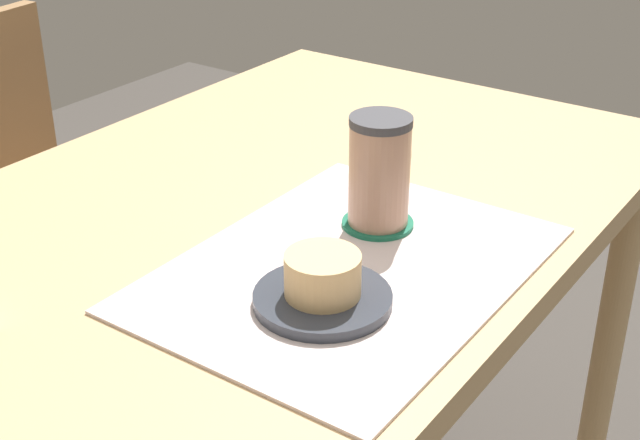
{
  "coord_description": "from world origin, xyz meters",
  "views": [
    {
      "loc": [
        -0.76,
        -0.64,
        1.25
      ],
      "look_at": [
        -0.05,
        -0.13,
        0.8
      ],
      "focal_mm": 50.0,
      "sensor_mm": 36.0,
      "label": 1
    }
  ],
  "objects_px": {
    "pastry_plate": "(323,299)",
    "dining_table": "(256,271)",
    "coffee_mug": "(380,170)",
    "pastry": "(323,275)",
    "wooden_chair": "(31,222)"
  },
  "relations": [
    {
      "from": "dining_table",
      "to": "coffee_mug",
      "type": "height_order",
      "value": "coffee_mug"
    },
    {
      "from": "wooden_chair",
      "to": "coffee_mug",
      "type": "height_order",
      "value": "coffee_mug"
    },
    {
      "from": "pastry",
      "to": "pastry_plate",
      "type": "bearing_deg",
      "value": 90.0
    },
    {
      "from": "dining_table",
      "to": "coffee_mug",
      "type": "xyz_separation_m",
      "value": [
        0.06,
        -0.15,
        0.16
      ]
    },
    {
      "from": "dining_table",
      "to": "pastry_plate",
      "type": "xyz_separation_m",
      "value": [
        -0.13,
        -0.19,
        0.1
      ]
    },
    {
      "from": "pastry_plate",
      "to": "pastry",
      "type": "relative_size",
      "value": 1.83
    },
    {
      "from": "pastry_plate",
      "to": "dining_table",
      "type": "bearing_deg",
      "value": 56.66
    },
    {
      "from": "dining_table",
      "to": "coffee_mug",
      "type": "relative_size",
      "value": 9.16
    },
    {
      "from": "coffee_mug",
      "to": "pastry",
      "type": "bearing_deg",
      "value": -165.93
    },
    {
      "from": "pastry",
      "to": "dining_table",
      "type": "bearing_deg",
      "value": 56.66
    },
    {
      "from": "dining_table",
      "to": "pastry",
      "type": "distance_m",
      "value": 0.26
    },
    {
      "from": "dining_table",
      "to": "pastry_plate",
      "type": "distance_m",
      "value": 0.25
    },
    {
      "from": "pastry",
      "to": "wooden_chair",
      "type": "bearing_deg",
      "value": 72.17
    },
    {
      "from": "coffee_mug",
      "to": "pastry_plate",
      "type": "bearing_deg",
      "value": -165.93
    },
    {
      "from": "dining_table",
      "to": "pastry_plate",
      "type": "height_order",
      "value": "pastry_plate"
    }
  ]
}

